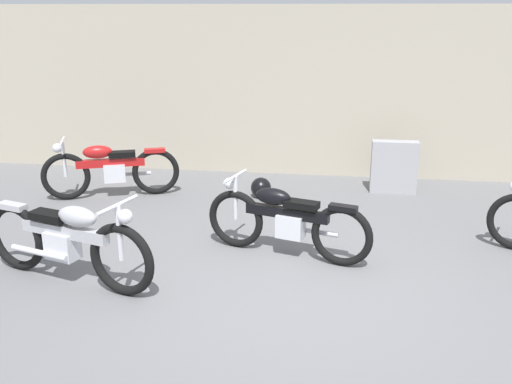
% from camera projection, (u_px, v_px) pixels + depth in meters
% --- Properties ---
extents(ground_plane, '(40.00, 40.00, 0.00)m').
position_uv_depth(ground_plane, '(299.00, 293.00, 5.62)').
color(ground_plane, slate).
extents(building_wall, '(18.00, 0.30, 2.72)m').
position_uv_depth(building_wall, '(320.00, 92.00, 9.30)').
color(building_wall, '#B2A893').
rests_on(building_wall, ground_plane).
extents(stone_marker, '(0.68, 0.20, 0.79)m').
position_uv_depth(stone_marker, '(394.00, 167.00, 8.57)').
color(stone_marker, '#9E9EA3').
rests_on(stone_marker, ground_plane).
extents(helmet, '(0.30, 0.30, 0.30)m').
position_uv_depth(helmet, '(261.00, 188.00, 8.41)').
color(helmet, black).
rests_on(helmet, ground_plane).
extents(motorcycle_silver, '(2.03, 0.83, 0.94)m').
position_uv_depth(motorcycle_silver, '(67.00, 240.00, 5.72)').
color(motorcycle_silver, black).
rests_on(motorcycle_silver, ground_plane).
extents(motorcycle_black, '(1.89, 0.75, 0.87)m').
position_uv_depth(motorcycle_black, '(285.00, 220.00, 6.35)').
color(motorcycle_black, black).
rests_on(motorcycle_black, ground_plane).
extents(motorcycle_red, '(1.88, 0.86, 0.89)m').
position_uv_depth(motorcycle_red, '(110.00, 169.00, 8.35)').
color(motorcycle_red, black).
rests_on(motorcycle_red, ground_plane).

